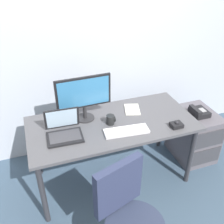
{
  "coord_description": "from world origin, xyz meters",
  "views": [
    {
      "loc": [
        -0.68,
        -1.94,
        2.15
      ],
      "look_at": [
        0.0,
        0.0,
        0.85
      ],
      "focal_mm": 41.58,
      "sensor_mm": 36.0,
      "label": 1
    }
  ],
  "objects_px": {
    "monitor_main": "(84,95)",
    "paper_notepad": "(132,109)",
    "desk_phone": "(199,112)",
    "trackball_mouse": "(177,125)",
    "laptop": "(64,130)",
    "coffee_mug": "(111,120)",
    "keyboard": "(126,131)",
    "file_cabinet": "(194,135)"
  },
  "relations": [
    {
      "from": "keyboard",
      "to": "trackball_mouse",
      "type": "xyz_separation_m",
      "value": [
        0.47,
        -0.08,
        0.01
      ]
    },
    {
      "from": "desk_phone",
      "to": "keyboard",
      "type": "bearing_deg",
      "value": -167.5
    },
    {
      "from": "file_cabinet",
      "to": "keyboard",
      "type": "xyz_separation_m",
      "value": [
        -0.96,
        -0.23,
        0.45
      ]
    },
    {
      "from": "monitor_main",
      "to": "paper_notepad",
      "type": "relative_size",
      "value": 2.54
    },
    {
      "from": "keyboard",
      "to": "desk_phone",
      "type": "bearing_deg",
      "value": 12.5
    },
    {
      "from": "file_cabinet",
      "to": "keyboard",
      "type": "height_order",
      "value": "keyboard"
    },
    {
      "from": "file_cabinet",
      "to": "paper_notepad",
      "type": "relative_size",
      "value": 2.83
    },
    {
      "from": "desk_phone",
      "to": "monitor_main",
      "type": "relative_size",
      "value": 0.38
    },
    {
      "from": "monitor_main",
      "to": "trackball_mouse",
      "type": "distance_m",
      "value": 0.91
    },
    {
      "from": "file_cabinet",
      "to": "paper_notepad",
      "type": "distance_m",
      "value": 0.88
    },
    {
      "from": "coffee_mug",
      "to": "paper_notepad",
      "type": "xyz_separation_m",
      "value": [
        0.29,
        0.16,
        -0.04
      ]
    },
    {
      "from": "desk_phone",
      "to": "paper_notepad",
      "type": "bearing_deg",
      "value": 170.42
    },
    {
      "from": "laptop",
      "to": "coffee_mug",
      "type": "xyz_separation_m",
      "value": [
        0.45,
        0.03,
        -0.01
      ]
    },
    {
      "from": "trackball_mouse",
      "to": "coffee_mug",
      "type": "xyz_separation_m",
      "value": [
        -0.57,
        0.25,
        0.02
      ]
    },
    {
      "from": "file_cabinet",
      "to": "coffee_mug",
      "type": "height_order",
      "value": "coffee_mug"
    },
    {
      "from": "file_cabinet",
      "to": "desk_phone",
      "type": "height_order",
      "value": "desk_phone"
    },
    {
      "from": "monitor_main",
      "to": "keyboard",
      "type": "relative_size",
      "value": 1.25
    },
    {
      "from": "keyboard",
      "to": "trackball_mouse",
      "type": "distance_m",
      "value": 0.48
    },
    {
      "from": "laptop",
      "to": "paper_notepad",
      "type": "height_order",
      "value": "laptop"
    },
    {
      "from": "coffee_mug",
      "to": "paper_notepad",
      "type": "height_order",
      "value": "coffee_mug"
    },
    {
      "from": "file_cabinet",
      "to": "coffee_mug",
      "type": "relative_size",
      "value": 6.42
    },
    {
      "from": "keyboard",
      "to": "laptop",
      "type": "height_order",
      "value": "laptop"
    },
    {
      "from": "coffee_mug",
      "to": "paper_notepad",
      "type": "relative_size",
      "value": 0.44
    },
    {
      "from": "paper_notepad",
      "to": "trackball_mouse",
      "type": "bearing_deg",
      "value": -56.45
    },
    {
      "from": "laptop",
      "to": "paper_notepad",
      "type": "relative_size",
      "value": 1.55
    },
    {
      "from": "desk_phone",
      "to": "trackball_mouse",
      "type": "distance_m",
      "value": 0.57
    },
    {
      "from": "file_cabinet",
      "to": "keyboard",
      "type": "distance_m",
      "value": 1.08
    },
    {
      "from": "file_cabinet",
      "to": "monitor_main",
      "type": "bearing_deg",
      "value": 174.79
    },
    {
      "from": "desk_phone",
      "to": "coffee_mug",
      "type": "bearing_deg",
      "value": -178.05
    },
    {
      "from": "file_cabinet",
      "to": "desk_phone",
      "type": "distance_m",
      "value": 0.33
    },
    {
      "from": "monitor_main",
      "to": "trackball_mouse",
      "type": "xyz_separation_m",
      "value": [
        0.77,
        -0.42,
        -0.24
      ]
    },
    {
      "from": "desk_phone",
      "to": "paper_notepad",
      "type": "distance_m",
      "value": 0.77
    },
    {
      "from": "monitor_main",
      "to": "paper_notepad",
      "type": "distance_m",
      "value": 0.56
    },
    {
      "from": "monitor_main",
      "to": "laptop",
      "type": "distance_m",
      "value": 0.38
    },
    {
      "from": "keyboard",
      "to": "coffee_mug",
      "type": "xyz_separation_m",
      "value": [
        -0.09,
        0.17,
        0.03
      ]
    },
    {
      "from": "monitor_main",
      "to": "desk_phone",
      "type": "bearing_deg",
      "value": -5.99
    },
    {
      "from": "monitor_main",
      "to": "trackball_mouse",
      "type": "relative_size",
      "value": 4.8
    },
    {
      "from": "keyboard",
      "to": "laptop",
      "type": "xyz_separation_m",
      "value": [
        -0.54,
        0.14,
        0.04
      ]
    },
    {
      "from": "trackball_mouse",
      "to": "desk_phone",
      "type": "bearing_deg",
      "value": 31.22
    },
    {
      "from": "file_cabinet",
      "to": "laptop",
      "type": "distance_m",
      "value": 1.58
    },
    {
      "from": "laptop",
      "to": "desk_phone",
      "type": "bearing_deg",
      "value": 2.61
    },
    {
      "from": "monitor_main",
      "to": "keyboard",
      "type": "xyz_separation_m",
      "value": [
        0.3,
        -0.34,
        -0.25
      ]
    }
  ]
}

